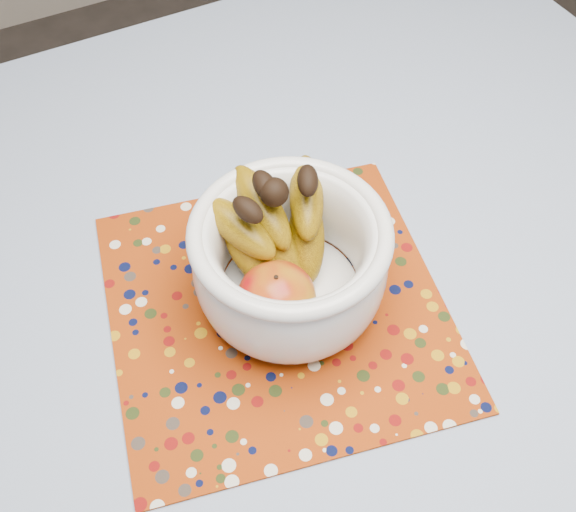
{
  "coord_description": "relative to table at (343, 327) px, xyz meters",
  "views": [
    {
      "loc": [
        -0.29,
        -0.39,
        1.46
      ],
      "look_at": [
        -0.07,
        0.03,
        0.84
      ],
      "focal_mm": 42.0,
      "sensor_mm": 36.0,
      "label": 1
    }
  ],
  "objects": [
    {
      "name": "table",
      "position": [
        0.0,
        0.0,
        0.0
      ],
      "size": [
        1.2,
        1.2,
        0.75
      ],
      "color": "brown",
      "rests_on": "ground"
    },
    {
      "name": "placemat",
      "position": [
        -0.09,
        0.02,
        0.09
      ],
      "size": [
        0.48,
        0.48,
        0.0
      ],
      "primitive_type": "cube",
      "rotation": [
        0.0,
        0.0,
        -0.21
      ],
      "color": "#8B2E07",
      "rests_on": "tablecloth"
    },
    {
      "name": "tablecloth",
      "position": [
        0.0,
        0.0,
        0.08
      ],
      "size": [
        1.32,
        1.32,
        0.01
      ],
      "primitive_type": "cube",
      "color": "#637CA5",
      "rests_on": "table"
    },
    {
      "name": "fruit_bowl",
      "position": [
        -0.07,
        0.03,
        0.17
      ],
      "size": [
        0.23,
        0.23,
        0.18
      ],
      "color": "white",
      "rests_on": "placemat"
    }
  ]
}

